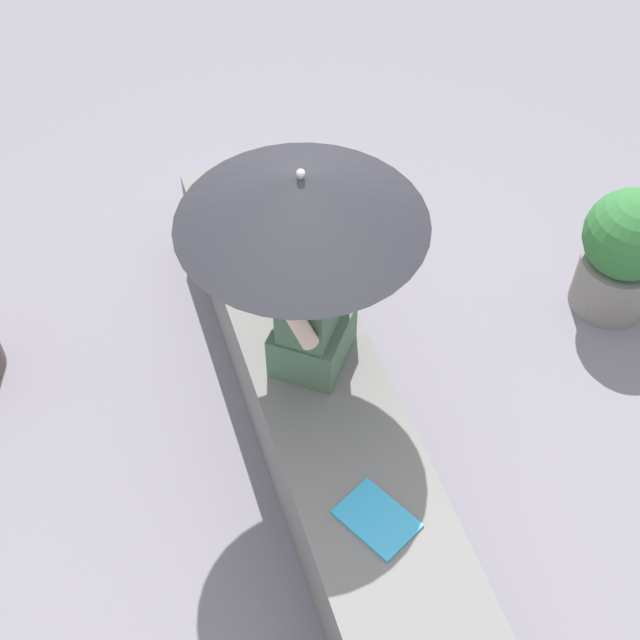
{
  "coord_description": "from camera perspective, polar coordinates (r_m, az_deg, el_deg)",
  "views": [
    {
      "loc": [
        1.92,
        -0.67,
        3.28
      ],
      "look_at": [
        -0.11,
        0.0,
        0.81
      ],
      "focal_mm": 47.55,
      "sensor_mm": 36.0,
      "label": 1
    }
  ],
  "objects": [
    {
      "name": "handbag_black",
      "position": [
        3.88,
        -1.89,
        5.47
      ],
      "size": [
        0.3,
        0.22,
        0.3
      ],
      "color": "black",
      "rests_on": "stone_bench"
    },
    {
      "name": "planter_near",
      "position": [
        4.41,
        19.81,
        4.39
      ],
      "size": [
        0.45,
        0.45,
        0.71
      ],
      "color": "gray",
      "rests_on": "ground"
    },
    {
      "name": "person_seated",
      "position": [
        3.31,
        -0.54,
        1.78
      ],
      "size": [
        0.49,
        0.45,
        0.9
      ],
      "color": "#47664C",
      "rests_on": "stone_bench"
    },
    {
      "name": "magazine",
      "position": [
        3.18,
        3.85,
        -13.2
      ],
      "size": [
        0.34,
        0.31,
        0.01
      ],
      "primitive_type": "cube",
      "rotation": [
        0.0,
        0.0,
        0.47
      ],
      "color": "#339ED1",
      "rests_on": "stone_bench"
    },
    {
      "name": "parasol",
      "position": [
        2.89,
        -1.26,
        8.05
      ],
      "size": [
        0.9,
        0.9,
        1.05
      ],
      "color": "#B7B7BC",
      "rests_on": "stone_bench"
    },
    {
      "name": "ground_plane",
      "position": [
        3.86,
        0.47,
        -9.05
      ],
      "size": [
        14.0,
        14.0,
        0.0
      ],
      "primitive_type": "plane",
      "color": "slate"
    },
    {
      "name": "stone_bench",
      "position": [
        3.67,
        0.49,
        -7.16
      ],
      "size": [
        3.12,
        0.55,
        0.46
      ],
      "primitive_type": "cube",
      "color": "slate",
      "rests_on": "ground"
    }
  ]
}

